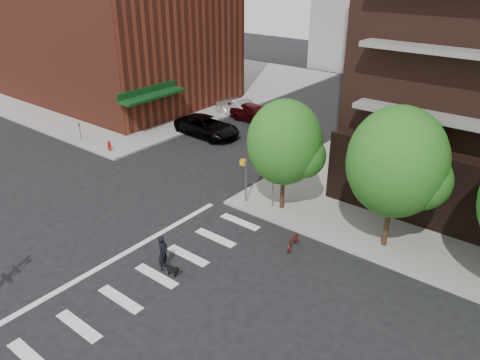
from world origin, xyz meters
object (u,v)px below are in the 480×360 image
object	(u,v)px
fire_hydrant	(109,145)
scooter	(293,241)
parked_car_maroon	(255,114)
parked_car_black	(207,126)
dog_walker	(163,253)
parked_car_silver	(241,108)

from	to	relation	value
fire_hydrant	scooter	distance (m)	17.17
parked_car_maroon	scooter	world-z (taller)	parked_car_maroon
parked_car_black	dog_walker	size ratio (longest dim) A/B	3.24
parked_car_maroon	fire_hydrant	bearing A→B (deg)	166.21
parked_car_black	parked_car_silver	size ratio (longest dim) A/B	1.17
parked_car_silver	dog_walker	bearing A→B (deg)	-145.20
parked_car_silver	dog_walker	size ratio (longest dim) A/B	2.78
fire_hydrant	parked_car_silver	world-z (taller)	parked_car_silver
fire_hydrant	parked_car_black	world-z (taller)	parked_car_black
parked_car_maroon	parked_car_silver	bearing A→B (deg)	86.36
parked_car_silver	scooter	xyz separation A→B (m)	(14.74, -14.49, -0.39)
parked_car_maroon	scooter	xyz separation A→B (m)	(13.00, -14.23, -0.31)
parked_car_silver	dog_walker	distance (m)	22.47
parked_car_maroon	dog_walker	xyz separation A→B (m)	(9.31, -19.32, 0.15)
parked_car_silver	parked_car_maroon	bearing A→B (deg)	-92.87
parked_car_black	scooter	xyz separation A→B (m)	(13.86, -9.11, -0.38)
parked_car_maroon	parked_car_silver	size ratio (longest dim) A/B	1.02
parked_car_maroon	dog_walker	size ratio (longest dim) A/B	2.84
dog_walker	parked_car_maroon	bearing A→B (deg)	6.50
parked_car_black	parked_car_maroon	size ratio (longest dim) A/B	1.14
parked_car_maroon	dog_walker	world-z (taller)	dog_walker
parked_car_black	dog_walker	xyz separation A→B (m)	(10.17, -14.19, 0.09)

